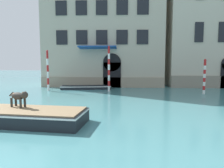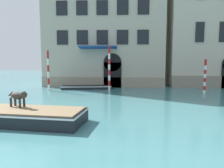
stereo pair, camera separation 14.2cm
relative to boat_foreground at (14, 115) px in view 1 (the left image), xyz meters
The scene contains 7 objects.
palazzo_left 19.15m from the boat_foreground, 80.02° to the left, with size 14.22×7.40×15.65m.
boat_foreground is the anchor object (origin of this frame).
dog_on_deck 0.98m from the boat_foreground, 71.35° to the left, with size 1.23×0.74×0.88m.
boat_moored_near_palazzo 12.95m from the boat_foreground, 83.55° to the left, with size 5.48×2.06×0.37m.
mooring_pole_0 12.17m from the boat_foreground, 70.32° to the left, with size 0.23×0.23×4.54m.
mooring_pole_2 16.42m from the boat_foreground, 37.59° to the left, with size 0.23×0.23×3.24m.
mooring_pole_3 11.63m from the boat_foreground, 100.86° to the left, with size 0.21×0.21×4.14m.
Camera 1 is at (4.80, -4.21, 3.17)m, focal length 35.00 mm.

